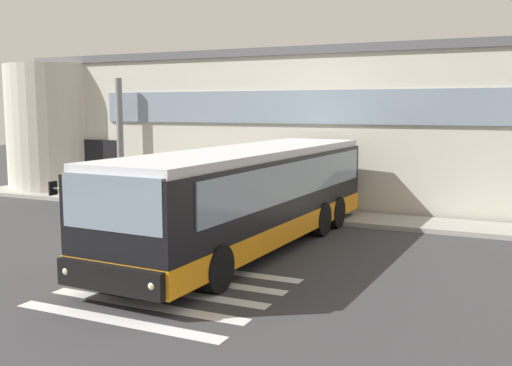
{
  "coord_description": "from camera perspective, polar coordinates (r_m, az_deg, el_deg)",
  "views": [
    {
      "loc": [
        8.47,
        -14.03,
        3.78
      ],
      "look_at": [
        1.11,
        1.94,
        1.5
      ],
      "focal_mm": 40.89,
      "sensor_mm": 36.0,
      "label": 1
    }
  ],
  "objects": [
    {
      "name": "bay_paint_stripes",
      "position": [
        12.36,
        -8.34,
        -10.48
      ],
      "size": [
        4.4,
        3.96,
        0.01
      ],
      "color": "silver",
      "rests_on": "ground"
    },
    {
      "name": "passenger_near_column",
      "position": [
        23.77,
        -12.53,
        0.77
      ],
      "size": [
        0.56,
        0.46,
        1.68
      ],
      "color": "#4C4233",
      "rests_on": "boarding_curb"
    },
    {
      "name": "passenger_by_doorway",
      "position": [
        22.97,
        -10.81,
        0.5
      ],
      "size": [
        0.57,
        0.32,
        1.68
      ],
      "color": "#1E2338",
      "rests_on": "boarding_curb"
    },
    {
      "name": "boarding_curb",
      "position": [
        20.97,
        0.53,
        -2.79
      ],
      "size": [
        27.12,
        2.0,
        0.15
      ],
      "primitive_type": "cube",
      "color": "#9E9B93",
      "rests_on": "ground"
    },
    {
      "name": "safety_bollard_yellow",
      "position": [
        19.12,
        4.16,
        -2.66
      ],
      "size": [
        0.18,
        0.18,
        0.9
      ],
      "primitive_type": "cylinder",
      "color": "yellow",
      "rests_on": "ground"
    },
    {
      "name": "bus_main_foreground",
      "position": [
        15.63,
        -0.65,
        -1.61
      ],
      "size": [
        3.48,
        11.31,
        2.7
      ],
      "color": "black",
      "rests_on": "ground"
    },
    {
      "name": "passenger_at_curb_edge",
      "position": [
        22.71,
        -7.46,
        0.5
      ],
      "size": [
        0.57,
        0.32,
        1.68
      ],
      "color": "#4C4233",
      "rests_on": "boarding_curb"
    },
    {
      "name": "ground_plane",
      "position": [
        16.82,
        -6.24,
        -5.68
      ],
      "size": [
        80.0,
        90.0,
        0.02
      ],
      "primitive_type": "cube",
      "color": "#353538",
      "rests_on": "ground"
    },
    {
      "name": "terminal_building",
      "position": [
        27.27,
        5.15,
        5.68
      ],
      "size": [
        24.92,
        13.8,
        5.98
      ],
      "color": "beige",
      "rests_on": "ground"
    },
    {
      "name": "entry_support_column",
      "position": [
        24.65,
        -13.16,
        4.36
      ],
      "size": [
        0.28,
        0.28,
        4.82
      ],
      "primitive_type": "cylinder",
      "color": "slate",
      "rests_on": "boarding_curb"
    }
  ]
}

